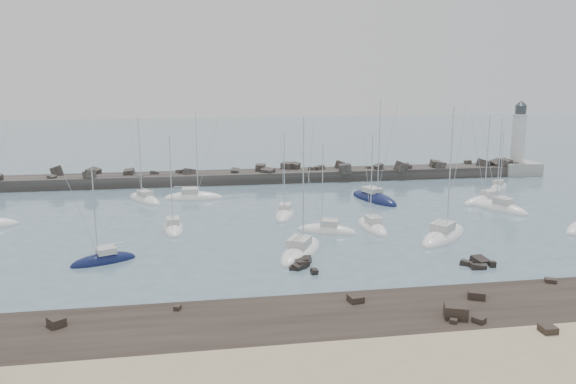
% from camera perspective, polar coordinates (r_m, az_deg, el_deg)
% --- Properties ---
extents(ground, '(400.00, 400.00, 0.00)m').
position_cam_1_polar(ground, '(63.63, 3.20, -5.01)').
color(ground, slate).
rests_on(ground, ground).
extents(rock_shelf, '(140.00, 12.00, 1.78)m').
position_cam_1_polar(rock_shelf, '(43.73, 9.58, -13.11)').
color(rock_shelf, black).
rests_on(rock_shelf, ground).
extents(rock_cluster_near, '(2.78, 4.25, 1.17)m').
position_cam_1_polar(rock_cluster_near, '(55.24, 1.39, -7.37)').
color(rock_cluster_near, black).
rests_on(rock_cluster_near, ground).
extents(rock_cluster_far, '(3.46, 3.26, 1.31)m').
position_cam_1_polar(rock_cluster_far, '(58.77, 18.66, -7.01)').
color(rock_cluster_far, black).
rests_on(rock_cluster_far, ground).
extents(breakwater, '(115.00, 7.16, 4.99)m').
position_cam_1_polar(breakwater, '(99.31, -5.46, 1.19)').
color(breakwater, '#2D2A28').
rests_on(breakwater, ground).
extents(lighthouse, '(7.00, 7.00, 14.60)m').
position_cam_1_polar(lighthouse, '(115.68, 22.22, 3.26)').
color(lighthouse, '#999A95').
rests_on(lighthouse, ground).
extents(sailboat_1, '(6.61, 8.59, 13.36)m').
position_cam_1_polar(sailboat_1, '(86.62, -14.38, -0.78)').
color(sailboat_1, white).
rests_on(sailboat_1, ground).
extents(sailboat_2, '(6.71, 4.38, 10.39)m').
position_cam_1_polar(sailboat_2, '(59.42, -18.22, -6.67)').
color(sailboat_2, '#0F1740').
rests_on(sailboat_2, ground).
extents(sailboat_3, '(2.86, 7.81, 12.22)m').
position_cam_1_polar(sailboat_3, '(69.65, -11.59, -3.64)').
color(sailboat_3, white).
rests_on(sailboat_3, ground).
extents(sailboat_4, '(9.16, 3.56, 14.07)m').
position_cam_1_polar(sailboat_4, '(86.54, -9.59, -0.59)').
color(sailboat_4, white).
rests_on(sailboat_4, ground).
extents(sailboat_5, '(7.50, 5.09, 11.53)m').
position_cam_1_polar(sailboat_5, '(67.31, 3.96, -3.97)').
color(sailboat_5, white).
rests_on(sailboat_5, ground).
extents(sailboat_6, '(4.45, 7.97, 12.14)m').
position_cam_1_polar(sailboat_6, '(74.84, -0.32, -2.34)').
color(sailboat_6, white).
rests_on(sailboat_6, ground).
extents(sailboat_7, '(9.57, 9.45, 16.22)m').
position_cam_1_polar(sailboat_7, '(67.16, 15.53, -4.39)').
color(sailboat_7, white).
rests_on(sailboat_7, ground).
extents(sailboat_8, '(6.15, 10.82, 16.25)m').
position_cam_1_polar(sailboat_8, '(85.37, 8.73, -0.72)').
color(sailboat_8, '#0F1740').
rests_on(sailboat_8, ground).
extents(sailboat_9, '(9.20, 5.13, 14.02)m').
position_cam_1_polar(sailboat_9, '(87.65, 19.61, -0.94)').
color(sailboat_9, white).
rests_on(sailboat_9, ground).
extents(sailboat_10, '(6.09, 8.91, 13.75)m').
position_cam_1_polar(sailboat_10, '(83.52, 20.74, -1.62)').
color(sailboat_10, white).
rests_on(sailboat_10, ground).
extents(sailboat_12, '(6.07, 6.01, 10.48)m').
position_cam_1_polar(sailboat_12, '(99.57, 20.62, 0.42)').
color(sailboat_12, white).
rests_on(sailboat_12, ground).
extents(sailboat_13, '(7.29, 10.03, 15.43)m').
position_cam_1_polar(sailboat_13, '(59.15, 1.29, -6.14)').
color(sailboat_13, white).
rests_on(sailboat_13, ground).
extents(sailboat_14, '(2.91, 7.90, 12.37)m').
position_cam_1_polar(sailboat_14, '(69.46, 8.53, -3.57)').
color(sailboat_14, white).
rests_on(sailboat_14, ground).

